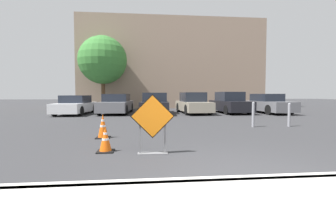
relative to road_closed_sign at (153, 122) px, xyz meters
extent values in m
plane|color=#333335|center=(1.45, 8.06, -0.75)|extent=(96.00, 96.00, 0.00)
cube|color=beige|center=(1.45, -1.94, -0.68)|extent=(30.95, 0.20, 0.14)
cube|color=black|center=(0.00, 0.00, 0.13)|extent=(1.01, 0.02, 1.01)
cube|color=orange|center=(0.00, -0.02, 0.13)|extent=(0.95, 0.02, 0.95)
cube|color=slate|center=(0.00, 0.04, -0.74)|extent=(0.69, 0.20, 0.02)
cube|color=slate|center=(-0.29, 0.04, -0.31)|extent=(0.04, 0.04, 0.88)
cube|color=slate|center=(0.29, 0.04, -0.31)|extent=(0.04, 0.04, 0.88)
cube|color=black|center=(-1.12, 0.33, -0.73)|extent=(0.39, 0.39, 0.03)
cone|color=#EA590F|center=(-1.12, 0.33, -0.43)|extent=(0.29, 0.29, 0.57)
cylinder|color=white|center=(-1.12, 0.33, -0.31)|extent=(0.09, 0.09, 0.05)
cylinder|color=white|center=(-1.12, 0.33, -0.44)|extent=(0.16, 0.16, 0.05)
cube|color=black|center=(-1.50, 2.06, -0.73)|extent=(0.42, 0.42, 0.03)
cone|color=#EA590F|center=(-1.50, 2.06, -0.35)|extent=(0.31, 0.31, 0.73)
cylinder|color=white|center=(-1.50, 2.06, -0.19)|extent=(0.10, 0.10, 0.07)
cylinder|color=white|center=(-1.50, 2.06, -0.37)|extent=(0.17, 0.17, 0.07)
cube|color=silver|center=(-5.01, 10.83, -0.27)|extent=(2.02, 4.36, 0.61)
cube|color=#1E232D|center=(-5.01, 10.93, 0.29)|extent=(1.67, 2.05, 0.51)
cylinder|color=black|center=(-4.28, 9.46, -0.43)|extent=(0.24, 0.64, 0.63)
cylinder|color=black|center=(-5.91, 9.56, -0.43)|extent=(0.24, 0.64, 0.63)
cylinder|color=black|center=(-4.12, 12.10, -0.43)|extent=(0.24, 0.64, 0.63)
cylinder|color=black|center=(-5.75, 12.19, -0.43)|extent=(0.24, 0.64, 0.63)
cube|color=slate|center=(-2.28, 11.18, -0.23)|extent=(2.14, 4.66, 0.67)
cube|color=#1E232D|center=(-2.28, 11.30, 0.37)|extent=(1.77, 2.19, 0.53)
cylinder|color=black|center=(-1.50, 9.72, -0.41)|extent=(0.24, 0.69, 0.67)
cylinder|color=black|center=(-3.23, 9.82, -0.41)|extent=(0.24, 0.69, 0.67)
cylinder|color=black|center=(-1.34, 12.54, -0.41)|extent=(0.24, 0.69, 0.67)
cylinder|color=black|center=(-3.06, 12.64, -0.41)|extent=(0.24, 0.69, 0.67)
cube|color=black|center=(0.45, 10.67, -0.23)|extent=(2.13, 4.42, 0.68)
cube|color=#1E232D|center=(0.46, 10.78, 0.42)|extent=(1.76, 2.08, 0.61)
cylinder|color=black|center=(1.21, 9.29, -0.42)|extent=(0.24, 0.66, 0.65)
cylinder|color=black|center=(-0.49, 9.40, -0.42)|extent=(0.24, 0.66, 0.65)
cylinder|color=black|center=(1.39, 11.95, -0.42)|extent=(0.24, 0.66, 0.65)
cylinder|color=black|center=(-0.31, 12.06, -0.42)|extent=(0.24, 0.66, 0.65)
cube|color=#A39984|center=(3.18, 10.72, -0.23)|extent=(1.99, 4.43, 0.65)
cube|color=#1E232D|center=(3.18, 10.83, 0.42)|extent=(1.64, 2.09, 0.66)
cylinder|color=black|center=(4.06, 9.43, -0.40)|extent=(0.24, 0.71, 0.70)
cylinder|color=black|center=(2.48, 9.33, -0.40)|extent=(0.24, 0.71, 0.70)
cylinder|color=black|center=(3.89, 12.11, -0.40)|extent=(0.24, 0.71, 0.70)
cylinder|color=black|center=(2.31, 12.01, -0.40)|extent=(0.24, 0.71, 0.70)
cube|color=black|center=(5.91, 10.73, -0.21)|extent=(2.01, 4.24, 0.71)
cube|color=#1E232D|center=(5.91, 10.83, 0.47)|extent=(1.66, 2.00, 0.65)
cylinder|color=black|center=(6.80, 9.50, -0.42)|extent=(0.24, 0.66, 0.64)
cylinder|color=black|center=(5.19, 9.40, -0.42)|extent=(0.24, 0.66, 0.64)
cylinder|color=black|center=(6.64, 12.06, -0.42)|extent=(0.24, 0.66, 0.64)
cylinder|color=black|center=(5.03, 11.96, -0.42)|extent=(0.24, 0.66, 0.64)
cube|color=slate|center=(8.65, 10.51, -0.22)|extent=(1.97, 4.68, 0.68)
cube|color=#1E232D|center=(8.64, 10.62, 0.39)|extent=(1.62, 2.20, 0.53)
cylinder|color=black|center=(9.51, 9.13, -0.41)|extent=(0.24, 0.68, 0.67)
cylinder|color=black|center=(7.94, 9.04, -0.41)|extent=(0.24, 0.68, 0.67)
cylinder|color=black|center=(9.35, 11.97, -0.41)|extent=(0.24, 0.68, 0.67)
cylinder|color=black|center=(7.78, 11.88, -0.41)|extent=(0.24, 0.68, 0.67)
cylinder|color=gray|center=(4.30, 3.85, -0.25)|extent=(0.11, 0.11, 1.00)
sphere|color=gray|center=(4.30, 3.85, 0.25)|extent=(0.12, 0.12, 0.12)
cylinder|color=gray|center=(5.88, 3.85, -0.27)|extent=(0.11, 0.11, 0.94)
sphere|color=gray|center=(5.88, 3.85, 0.20)|extent=(0.12, 0.12, 0.12)
cube|color=gray|center=(2.51, 18.88, 3.69)|extent=(18.41, 5.00, 8.88)
cylinder|color=#513823|center=(-3.88, 14.84, 0.64)|extent=(0.32, 0.32, 2.76)
sphere|color=#387A33|center=(-3.88, 14.84, 3.56)|extent=(4.13, 4.13, 4.13)
camera|label=1|loc=(-0.13, -5.09, 0.63)|focal=24.00mm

